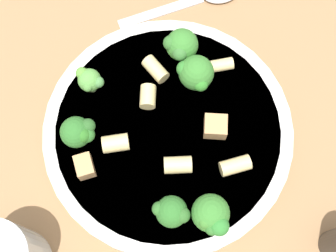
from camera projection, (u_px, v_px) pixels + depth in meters
ground_plane at (168, 139)px, 0.51m from camera, size 2.00×2.00×0.00m
pasta_bowl at (168, 133)px, 0.49m from camera, size 0.26×0.26×0.03m
broccoli_floret_0 at (211, 215)px, 0.43m from camera, size 0.04×0.04×0.04m
broccoli_floret_1 at (79, 132)px, 0.46m from camera, size 0.03×0.04×0.04m
broccoli_floret_2 at (181, 45)px, 0.48m from camera, size 0.03×0.04×0.04m
broccoli_floret_3 at (89, 80)px, 0.47m from camera, size 0.03×0.02×0.03m
broccoli_floret_4 at (172, 211)px, 0.43m from camera, size 0.03×0.03×0.04m
broccoli_floret_5 at (196, 73)px, 0.48m from camera, size 0.04×0.04×0.04m
rigatoni_0 at (235, 166)px, 0.46m from camera, size 0.02×0.03×0.02m
rigatoni_1 at (149, 96)px, 0.48m from camera, size 0.03×0.03×0.02m
rigatoni_2 at (178, 165)px, 0.46m from camera, size 0.03×0.03×0.02m
rigatoni_3 at (156, 69)px, 0.49m from camera, size 0.03×0.02×0.02m
rigatoni_4 at (116, 143)px, 0.47m from camera, size 0.03×0.03×0.02m
rigatoni_5 at (222, 65)px, 0.50m from camera, size 0.02×0.03×0.01m
chicken_chunk_0 at (85, 166)px, 0.46m from camera, size 0.03×0.02×0.02m
chicken_chunk_1 at (215, 127)px, 0.47m from camera, size 0.03×0.03×0.02m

